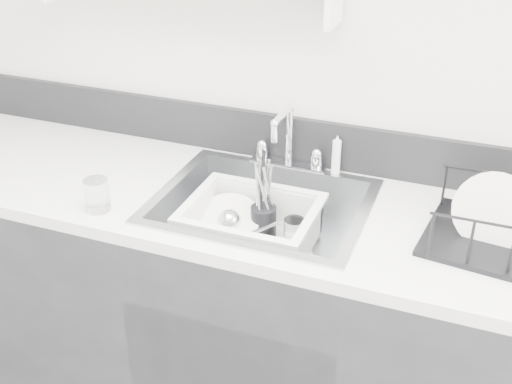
% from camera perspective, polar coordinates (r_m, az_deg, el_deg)
% --- Properties ---
extents(counter_run, '(3.20, 0.62, 0.92)m').
position_cam_1_polar(counter_run, '(2.21, 0.48, -11.30)').
color(counter_run, black).
rests_on(counter_run, ground).
extents(backsplash, '(3.20, 0.02, 0.16)m').
position_cam_1_polar(backsplash, '(2.15, 3.34, 4.66)').
color(backsplash, black).
rests_on(backsplash, counter_run).
extents(sink, '(0.64, 0.52, 0.20)m').
position_cam_1_polar(sink, '(1.99, 0.52, -3.13)').
color(sink, silver).
rests_on(sink, counter_run).
extents(faucet, '(0.26, 0.18, 0.23)m').
position_cam_1_polar(faucet, '(2.12, 2.88, 3.63)').
color(faucet, silver).
rests_on(faucet, counter_run).
extents(side_sprayer, '(0.03, 0.03, 0.14)m').
position_cam_1_polar(side_sprayer, '(2.08, 7.16, 3.28)').
color(side_sprayer, white).
rests_on(side_sprayer, counter_run).
extents(wash_tub, '(0.50, 0.46, 0.15)m').
position_cam_1_polar(wash_tub, '(1.98, -0.42, -3.19)').
color(wash_tub, white).
rests_on(wash_tub, sink).
extents(plate_stack, '(0.26, 0.25, 0.10)m').
position_cam_1_polar(plate_stack, '(2.05, -2.34, -3.24)').
color(plate_stack, white).
rests_on(plate_stack, wash_tub).
extents(utensil_cup, '(0.08, 0.08, 0.28)m').
position_cam_1_polar(utensil_cup, '(2.03, 0.66, -2.43)').
color(utensil_cup, black).
rests_on(utensil_cup, wash_tub).
extents(ladle, '(0.31, 0.18, 0.08)m').
position_cam_1_polar(ladle, '(1.99, -0.76, -3.74)').
color(ladle, silver).
rests_on(ladle, wash_tub).
extents(tumbler_in_tub, '(0.08, 0.08, 0.09)m').
position_cam_1_polar(tumbler_in_tub, '(1.99, 3.41, -3.63)').
color(tumbler_in_tub, white).
rests_on(tumbler_in_tub, wash_tub).
extents(tumbler_counter, '(0.08, 0.08, 0.10)m').
position_cam_1_polar(tumbler_counter, '(1.93, -13.94, -0.26)').
color(tumbler_counter, white).
rests_on(tumbler_counter, counter_run).
extents(bowl_small, '(0.14, 0.14, 0.04)m').
position_cam_1_polar(bowl_small, '(1.95, 1.85, -5.38)').
color(bowl_small, white).
rests_on(bowl_small, wash_tub).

